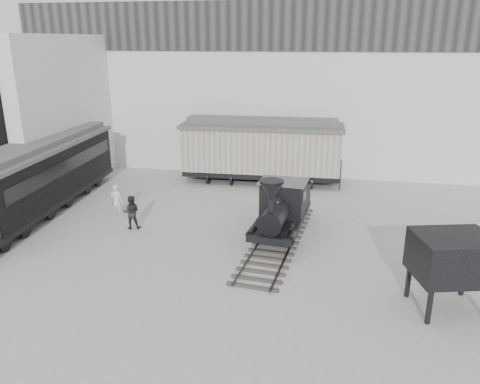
% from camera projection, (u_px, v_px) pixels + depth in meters
% --- Properties ---
extents(ground, '(90.00, 90.00, 0.00)m').
position_uv_depth(ground, '(223.00, 268.00, 18.72)').
color(ground, '#9E9E9B').
extents(north_wall, '(34.00, 2.51, 11.00)m').
position_uv_depth(north_wall, '(272.00, 89.00, 30.96)').
color(north_wall, silver).
rests_on(north_wall, ground).
extents(west_pavilion, '(7.00, 12.11, 9.00)m').
position_uv_depth(west_pavilion, '(32.00, 110.00, 29.20)').
color(west_pavilion, silver).
rests_on(west_pavilion, ground).
extents(locomotive, '(2.89, 9.32, 3.24)m').
position_uv_depth(locomotive, '(281.00, 212.00, 21.45)').
color(locomotive, '#33302C').
rests_on(locomotive, ground).
extents(boxcar, '(10.12, 3.44, 4.11)m').
position_uv_depth(boxcar, '(262.00, 149.00, 29.43)').
color(boxcar, black).
rests_on(boxcar, ground).
extents(passenger_coach, '(3.43, 13.17, 3.49)m').
position_uv_depth(passenger_coach, '(43.00, 175.00, 24.66)').
color(passenger_coach, black).
rests_on(passenger_coach, ground).
extents(visitor_a, '(0.63, 0.42, 1.73)m').
position_uv_depth(visitor_a, '(117.00, 201.00, 23.88)').
color(visitor_a, silver).
rests_on(visitor_a, ground).
extents(visitor_b, '(0.95, 0.83, 1.66)m').
position_uv_depth(visitor_b, '(131.00, 212.00, 22.43)').
color(visitor_b, black).
rests_on(visitor_b, ground).
extents(coal_hopper, '(2.87, 2.55, 2.67)m').
position_uv_depth(coal_hopper, '(452.00, 262.00, 15.41)').
color(coal_hopper, black).
rests_on(coal_hopper, ground).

